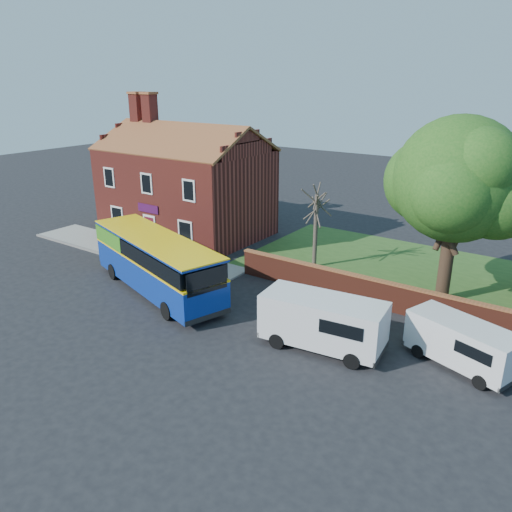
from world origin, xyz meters
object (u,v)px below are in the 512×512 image
Objects in this scene: van_near at (323,321)px; van_far at (463,343)px; large_tree at (460,183)px; bus at (154,260)px.

van_far is (5.58, 2.00, -0.24)m from van_near.
large_tree reaches higher than van_near.
large_tree is (-2.47, 6.56, 5.44)m from van_far.
van_far is at bearing 13.29° from van_near.
bus reaches higher than van_near.
bus is at bearing -155.16° from van_far.
large_tree is at bearing 129.75° from van_far.
van_near reaches higher than van_far.
van_far is at bearing -69.39° from large_tree.
large_tree is at bearing 47.47° from bus.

